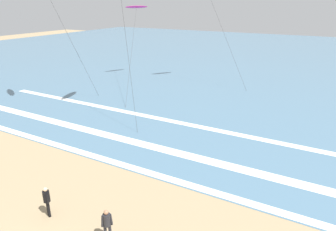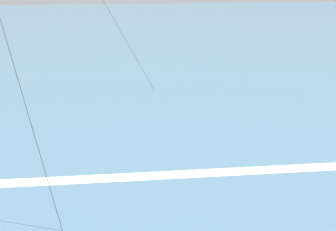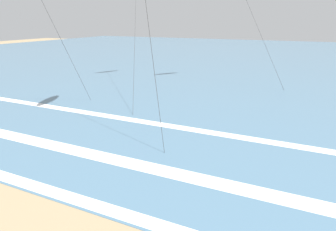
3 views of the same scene
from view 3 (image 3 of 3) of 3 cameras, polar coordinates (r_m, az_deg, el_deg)
name	(u,v)px [view 3 (image 3 of 3)]	position (r m, az deg, el deg)	size (l,w,h in m)	color
ocean_surface	(290,59)	(51.66, 22.75, 10.16)	(140.00, 90.00, 0.01)	slate
wave_foam_mid_break	(264,194)	(11.55, 18.33, -14.43)	(52.97, 0.90, 0.01)	white
wave_foam_outer_break	(287,145)	(16.06, 22.27, -5.34)	(48.14, 0.69, 0.01)	white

